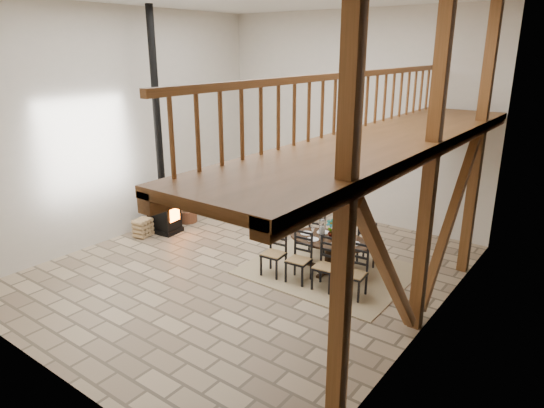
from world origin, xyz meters
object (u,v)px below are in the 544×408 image
Objects in this scene: dining_table at (327,255)px; wood_stove at (162,186)px; log_basket at (188,215)px; log_stack at (143,228)px.

wood_stove is (-4.17, -0.39, 0.76)m from dining_table.
dining_table is 4.51× the size of log_basket.
wood_stove is 11.05× the size of log_basket.
dining_table is 4.39× the size of log_stack.
log_stack is at bearing -94.48° from log_basket.
wood_stove is 1.05m from log_stack.
log_stack is at bearing -114.02° from wood_stove.
dining_table is 4.26m from log_basket.
log_stack is (-4.34, -0.90, -0.15)m from dining_table.
wood_stove is at bearing 71.58° from log_stack.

